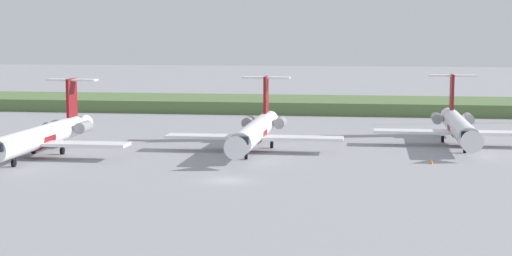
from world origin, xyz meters
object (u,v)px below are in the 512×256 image
at_px(regional_jet_second, 42,136).
at_px(safety_cone_front_marker, 431,162).
at_px(regional_jet_third, 256,130).
at_px(regional_jet_fourth, 458,126).

height_order(regional_jet_second, safety_cone_front_marker, regional_jet_second).
relative_size(regional_jet_second, safety_cone_front_marker, 56.36).
bearing_deg(regional_jet_third, safety_cone_front_marker, -20.80).
height_order(regional_jet_second, regional_jet_fourth, same).
distance_m(regional_jet_third, regional_jet_fourth, 28.08).
xyz_separation_m(regional_jet_second, safety_cone_front_marker, (47.17, 0.88, -2.26)).
distance_m(regional_jet_second, regional_jet_fourth, 55.01).
distance_m(regional_jet_second, regional_jet_third, 26.93).
height_order(regional_jet_third, regional_jet_fourth, same).
height_order(regional_jet_third, safety_cone_front_marker, regional_jet_third).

